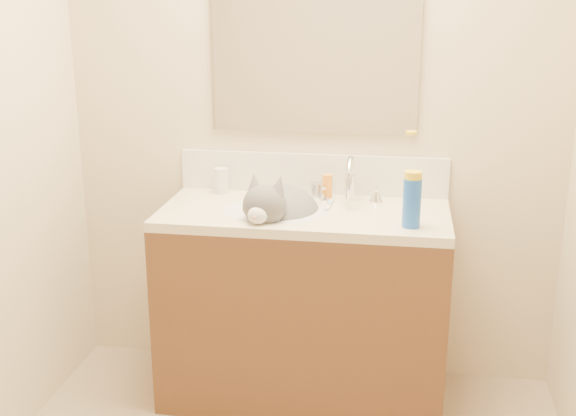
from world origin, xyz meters
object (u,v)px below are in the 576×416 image
(vanity_cabinet, at_px, (303,309))
(basin, at_px, (275,227))
(cat, at_px, (278,214))
(silver_jar, at_px, (316,190))
(amber_bottle, at_px, (327,187))
(pill_bottle, at_px, (221,181))
(faucet, at_px, (350,183))
(spray_can, at_px, (412,203))

(vanity_cabinet, relative_size, basin, 2.67)
(vanity_cabinet, xyz_separation_m, cat, (-0.11, -0.02, 0.43))
(cat, distance_m, silver_jar, 0.27)
(silver_jar, height_order, amber_bottle, amber_bottle)
(silver_jar, bearing_deg, cat, -119.37)
(cat, bearing_deg, pill_bottle, 154.95)
(cat, bearing_deg, vanity_cabinet, 23.16)
(faucet, bearing_deg, silver_jar, 153.97)
(pill_bottle, xyz_separation_m, spray_can, (0.84, -0.36, 0.04))
(basin, relative_size, spray_can, 2.35)
(basin, xyz_separation_m, silver_jar, (0.14, 0.24, 0.10))
(pill_bottle, relative_size, silver_jar, 1.93)
(silver_jar, distance_m, amber_bottle, 0.07)
(silver_jar, bearing_deg, amber_bottle, -32.40)
(pill_bottle, height_order, spray_can, spray_can)
(basin, relative_size, amber_bottle, 4.11)
(amber_bottle, distance_m, spray_can, 0.49)
(silver_jar, bearing_deg, faucet, -26.03)
(pill_bottle, bearing_deg, faucet, -6.28)
(silver_jar, relative_size, spray_can, 0.31)
(basin, bearing_deg, cat, 33.62)
(cat, xyz_separation_m, spray_can, (0.54, -0.13, 0.11))
(amber_bottle, xyz_separation_m, spray_can, (0.36, -0.34, 0.04))
(spray_can, bearing_deg, basin, 167.29)
(basin, relative_size, faucet, 1.61)
(faucet, xyz_separation_m, cat, (-0.29, -0.16, -0.10))
(faucet, bearing_deg, amber_bottle, 157.45)
(spray_can, bearing_deg, cat, 166.15)
(basin, distance_m, cat, 0.06)
(vanity_cabinet, bearing_deg, amber_bottle, 67.00)
(vanity_cabinet, height_order, pill_bottle, pill_bottle)
(faucet, height_order, spray_can, faucet)
(basin, height_order, cat, cat)
(pill_bottle, bearing_deg, basin, -39.13)
(faucet, xyz_separation_m, amber_bottle, (-0.10, 0.04, -0.03))
(vanity_cabinet, height_order, basin, basin)
(silver_jar, distance_m, spray_can, 0.56)
(cat, distance_m, pill_bottle, 0.38)
(basin, height_order, faucet, faucet)
(pill_bottle, bearing_deg, amber_bottle, -2.53)
(vanity_cabinet, bearing_deg, silver_jar, 83.38)
(vanity_cabinet, relative_size, pill_bottle, 10.54)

